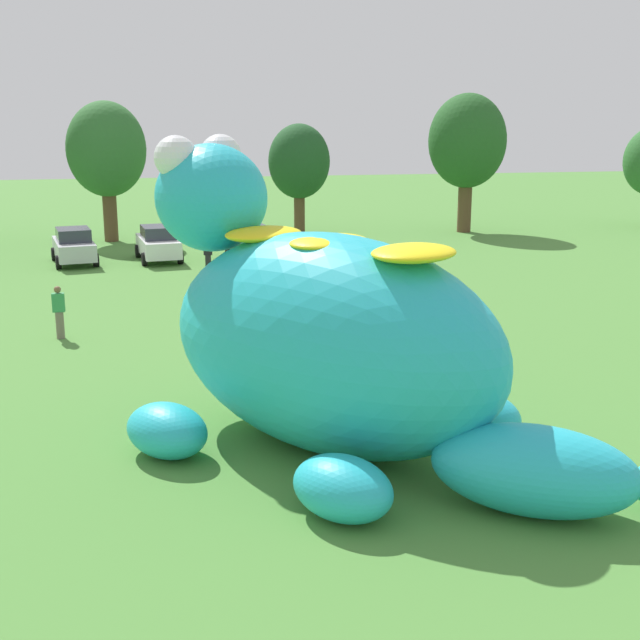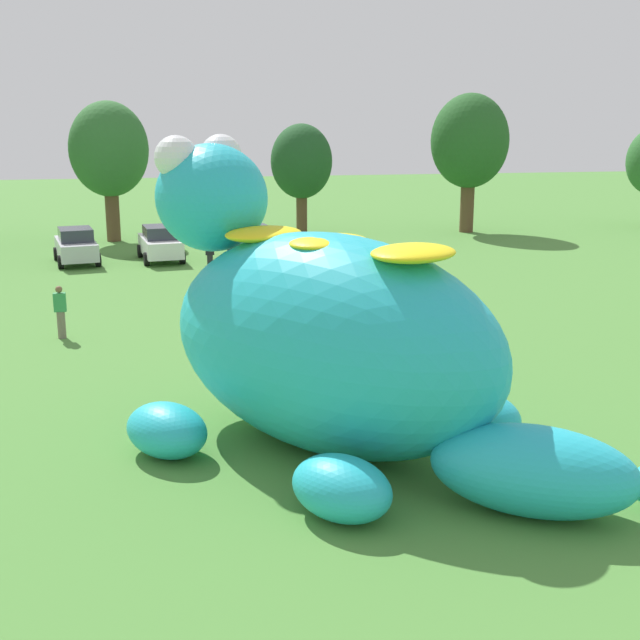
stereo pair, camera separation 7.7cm
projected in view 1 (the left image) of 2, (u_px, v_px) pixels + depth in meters
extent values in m
plane|color=#4C8438|center=(366.00, 435.00, 18.72)|extent=(160.00, 160.00, 0.00)
ellipsoid|color=#23B2C6|center=(329.00, 343.00, 17.54)|extent=(8.39, 9.03, 4.65)
ellipsoid|color=#23B2C6|center=(211.00, 198.00, 19.06)|extent=(3.60, 3.64, 2.45)
sphere|color=white|center=(176.00, 157.00, 18.57)|extent=(0.98, 0.98, 0.98)
sphere|color=white|center=(220.00, 155.00, 19.57)|extent=(0.98, 0.98, 0.98)
ellipsoid|color=yellow|center=(264.00, 234.00, 18.19)|extent=(2.38, 2.32, 0.31)
ellipsoid|color=yellow|center=(329.00, 242.00, 17.03)|extent=(2.38, 2.32, 0.31)
ellipsoid|color=yellow|center=(414.00, 253.00, 15.74)|extent=(2.38, 2.32, 0.31)
ellipsoid|color=#23B2C6|center=(167.00, 430.00, 17.47)|extent=(2.35, 2.44, 1.14)
ellipsoid|color=#23B2C6|center=(325.00, 373.00, 21.30)|extent=(2.35, 2.44, 1.14)
ellipsoid|color=#23B2C6|center=(343.00, 488.00, 14.78)|extent=(2.35, 2.44, 1.14)
ellipsoid|color=#23B2C6|center=(478.00, 416.00, 18.31)|extent=(2.35, 2.44, 1.14)
ellipsoid|color=#23B2C6|center=(534.00, 470.00, 14.93)|extent=(4.14, 3.52, 1.63)
cube|color=#B7BABF|center=(74.00, 249.00, 40.05)|extent=(2.41, 4.34, 0.80)
cube|color=#2D333D|center=(73.00, 235.00, 39.75)|extent=(1.82, 2.20, 0.60)
cylinder|color=black|center=(54.00, 254.00, 40.99)|extent=(0.35, 0.67, 0.64)
cylinder|color=black|center=(90.00, 252.00, 41.60)|extent=(0.35, 0.67, 0.64)
cylinder|color=black|center=(58.00, 262.00, 38.70)|extent=(0.35, 0.67, 0.64)
cylinder|color=black|center=(96.00, 260.00, 39.30)|extent=(0.35, 0.67, 0.64)
cube|color=white|center=(158.00, 246.00, 40.86)|extent=(2.22, 4.29, 0.80)
cube|color=#2D333D|center=(158.00, 232.00, 40.55)|extent=(1.74, 2.15, 0.60)
cylinder|color=black|center=(138.00, 251.00, 41.86)|extent=(0.32, 0.67, 0.64)
cylinder|color=black|center=(172.00, 249.00, 42.39)|extent=(0.32, 0.67, 0.64)
cylinder|color=black|center=(144.00, 259.00, 39.52)|extent=(0.32, 0.67, 0.64)
cylinder|color=black|center=(180.00, 257.00, 40.05)|extent=(0.32, 0.67, 0.64)
cube|color=#1E7238|center=(251.00, 246.00, 40.83)|extent=(2.25, 4.30, 0.80)
cube|color=#2D333D|center=(252.00, 232.00, 40.53)|extent=(1.75, 2.16, 0.60)
cylinder|color=black|center=(229.00, 251.00, 41.82)|extent=(0.33, 0.67, 0.64)
cylinder|color=black|center=(261.00, 249.00, 42.36)|extent=(0.33, 0.67, 0.64)
cylinder|color=black|center=(241.00, 259.00, 39.49)|extent=(0.33, 0.67, 0.64)
cylinder|color=black|center=(275.00, 257.00, 40.03)|extent=(0.33, 0.67, 0.64)
cylinder|color=brown|center=(110.00, 217.00, 46.99)|extent=(0.78, 0.78, 2.72)
ellipsoid|color=#2D662D|center=(106.00, 149.00, 46.09)|extent=(4.36, 4.36, 5.23)
cylinder|color=brown|center=(299.00, 214.00, 50.09)|extent=(0.65, 0.65, 2.28)
ellipsoid|color=#1E4C23|center=(299.00, 161.00, 49.33)|extent=(3.65, 3.65, 4.38)
cylinder|color=brown|center=(464.00, 208.00, 50.69)|extent=(0.83, 0.83, 2.90)
ellipsoid|color=#235623|center=(467.00, 141.00, 49.73)|extent=(4.64, 4.64, 5.56)
cylinder|color=black|center=(208.00, 265.00, 37.42)|extent=(0.26, 0.26, 0.88)
cube|color=black|center=(208.00, 248.00, 37.24)|extent=(0.38, 0.22, 0.60)
sphere|color=#9E7051|center=(207.00, 239.00, 37.14)|extent=(0.22, 0.22, 0.22)
cylinder|color=#726656|center=(60.00, 325.00, 26.71)|extent=(0.26, 0.26, 0.88)
cube|color=#338C4C|center=(58.00, 303.00, 26.53)|extent=(0.38, 0.22, 0.60)
sphere|color=brown|center=(57.00, 290.00, 26.43)|extent=(0.22, 0.22, 0.22)
cylinder|color=#2D334C|center=(373.00, 270.00, 36.10)|extent=(0.26, 0.26, 0.88)
cube|color=black|center=(373.00, 253.00, 35.92)|extent=(0.38, 0.22, 0.60)
sphere|color=#9E7051|center=(373.00, 244.00, 35.82)|extent=(0.22, 0.22, 0.22)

